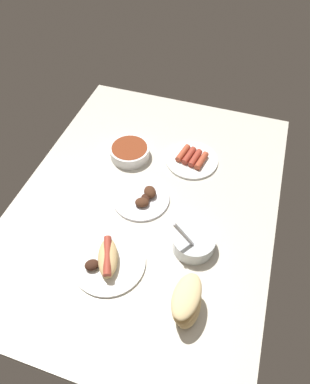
{
  "coord_description": "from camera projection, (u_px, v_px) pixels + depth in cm",
  "views": [
    {
      "loc": [
        69.81,
        25.98,
        96.19
      ],
      "look_at": [
        -2.16,
        2.54,
        3.0
      ],
      "focal_mm": 32.01,
      "sensor_mm": 36.0,
      "label": 1
    }
  ],
  "objects": [
    {
      "name": "plate_hotdog_assembled",
      "position": [
        108.0,
        260.0,
        1.05
      ],
      "size": [
        22.92,
        22.92,
        5.61
      ],
      "color": "white",
      "rests_on": "ground_plane"
    },
    {
      "name": "bowl_chili",
      "position": [
        130.0,
        151.0,
        1.34
      ],
      "size": [
        15.45,
        15.45,
        4.6
      ],
      "color": "white",
      "rests_on": "ground_plane"
    },
    {
      "name": "bowl_coleslaw",
      "position": [
        194.0,
        241.0,
        1.07
      ],
      "size": [
        13.58,
        13.58,
        15.78
      ],
      "color": "silver",
      "rests_on": "ground_plane"
    },
    {
      "name": "plate_grilled_meat",
      "position": [
        142.0,
        198.0,
        1.21
      ],
      "size": [
        20.33,
        20.33,
        4.19
      ],
      "color": "white",
      "rests_on": "ground_plane"
    },
    {
      "name": "ground_plane",
      "position": [
        146.0,
        203.0,
        1.23
      ],
      "size": [
        120.0,
        90.0,
        3.0
      ],
      "primitive_type": "cube",
      "color": "beige"
    },
    {
      "name": "bread_stack",
      "position": [
        187.0,
        301.0,
        0.93
      ],
      "size": [
        14.8,
        8.89,
        10.8
      ],
      "color": "#E5C689",
      "rests_on": "ground_plane"
    },
    {
      "name": "plate_sausages",
      "position": [
        192.0,
        159.0,
        1.33
      ],
      "size": [
        20.3,
        20.3,
        3.44
      ],
      "color": "white",
      "rests_on": "ground_plane"
    }
  ]
}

